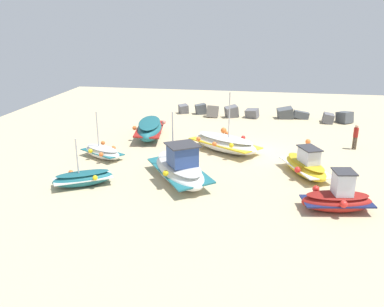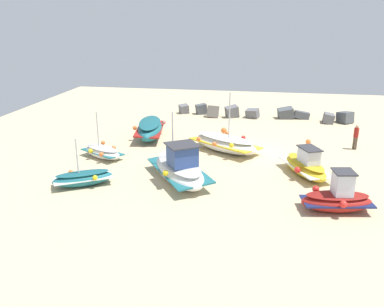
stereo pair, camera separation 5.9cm
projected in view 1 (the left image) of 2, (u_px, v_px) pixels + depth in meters
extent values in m
plane|color=#C6B289|center=(255.00, 152.00, 27.04)|extent=(45.64, 45.64, 0.00)
ellipsoid|color=white|center=(102.00, 152.00, 25.79)|extent=(3.24, 2.56, 0.77)
cube|color=#1E6670|center=(102.00, 152.00, 25.78)|extent=(3.14, 2.52, 0.12)
ellipsoid|color=beige|center=(102.00, 148.00, 25.69)|extent=(2.84, 2.23, 0.17)
cylinder|color=#B7B7BC|center=(97.00, 129.00, 25.50)|extent=(0.08, 0.08, 2.26)
sphere|color=orange|center=(103.00, 143.00, 26.68)|extent=(0.28, 0.28, 0.28)
sphere|color=yellow|center=(90.00, 151.00, 25.35)|extent=(0.28, 0.28, 0.28)
sphere|color=orange|center=(114.00, 148.00, 26.10)|extent=(0.28, 0.28, 0.28)
sphere|color=orange|center=(101.00, 154.00, 24.72)|extent=(0.28, 0.28, 0.28)
ellipsoid|color=gold|center=(305.00, 168.00, 23.01)|extent=(2.93, 4.14, 0.91)
cube|color=white|center=(305.00, 167.00, 23.00)|extent=(2.88, 4.00, 0.15)
ellipsoid|color=gold|center=(306.00, 162.00, 22.90)|extent=(2.54, 3.63, 0.20)
cube|color=silver|center=(309.00, 156.00, 22.51)|extent=(1.22, 1.42, 0.82)
cube|color=#333338|center=(310.00, 148.00, 22.36)|extent=(1.41, 1.65, 0.06)
sphere|color=#EA7F75|center=(313.00, 157.00, 23.72)|extent=(0.34, 0.34, 0.34)
sphere|color=red|center=(297.00, 170.00, 22.12)|extent=(0.34, 0.34, 0.34)
ellipsoid|color=white|center=(225.00, 144.00, 26.99)|extent=(5.24, 4.40, 1.16)
cube|color=gold|center=(225.00, 143.00, 26.98)|extent=(5.08, 4.30, 0.24)
ellipsoid|color=beige|center=(225.00, 138.00, 26.85)|extent=(4.58, 3.82, 0.29)
cylinder|color=#B7B7BC|center=(229.00, 115.00, 26.15)|extent=(0.08, 0.08, 3.00)
sphere|color=yellow|center=(231.00, 145.00, 25.19)|extent=(0.30, 0.30, 0.30)
sphere|color=red|center=(243.00, 138.00, 27.23)|extent=(0.30, 0.30, 0.30)
sphere|color=orange|center=(214.00, 144.00, 26.12)|extent=(0.30, 0.30, 0.30)
sphere|color=orange|center=(227.00, 133.00, 28.10)|extent=(0.30, 0.30, 0.30)
sphere|color=orange|center=(198.00, 139.00, 26.98)|extent=(0.30, 0.30, 0.30)
ellipsoid|color=white|center=(179.00, 171.00, 22.22)|extent=(4.57, 5.53, 1.20)
cube|color=#1E6670|center=(179.00, 170.00, 22.20)|extent=(4.47, 5.36, 0.21)
ellipsoid|color=beige|center=(179.00, 163.00, 22.07)|extent=(3.98, 4.84, 0.28)
cube|color=#2D4784|center=(182.00, 155.00, 21.42)|extent=(1.85, 1.83, 1.09)
cube|color=#333338|center=(182.00, 145.00, 21.23)|extent=(2.15, 2.13, 0.06)
cylinder|color=#B7B7BC|center=(173.00, 135.00, 22.41)|extent=(0.08, 0.08, 2.58)
sphere|color=yellow|center=(191.00, 157.00, 23.32)|extent=(0.31, 0.31, 0.31)
sphere|color=yellow|center=(166.00, 173.00, 20.88)|extent=(0.31, 0.31, 0.31)
ellipsoid|color=#1E6670|center=(83.00, 179.00, 21.53)|extent=(3.31, 2.61, 0.82)
cube|color=white|center=(83.00, 178.00, 21.51)|extent=(3.20, 2.55, 0.12)
ellipsoid|color=#1A565F|center=(83.00, 173.00, 21.42)|extent=(2.90, 2.27, 0.17)
cylinder|color=#B7B7BC|center=(77.00, 156.00, 21.03)|extent=(0.08, 0.08, 1.88)
sphere|color=orange|center=(71.00, 172.00, 21.87)|extent=(0.27, 0.27, 0.27)
sphere|color=yellow|center=(95.00, 178.00, 21.04)|extent=(0.27, 0.27, 0.27)
ellipsoid|color=maroon|center=(337.00, 202.00, 18.77)|extent=(3.46, 1.91, 0.87)
cube|color=navy|center=(337.00, 201.00, 18.76)|extent=(3.34, 1.92, 0.10)
ellipsoid|color=maroon|center=(338.00, 195.00, 18.66)|extent=(3.04, 1.66, 0.16)
cube|color=silver|center=(343.00, 183.00, 18.46)|extent=(0.94, 1.01, 1.08)
cube|color=#333338|center=(344.00, 172.00, 18.28)|extent=(1.09, 1.17, 0.06)
sphere|color=red|center=(316.00, 189.00, 19.46)|extent=(0.34, 0.34, 0.34)
sphere|color=red|center=(344.00, 204.00, 17.90)|extent=(0.34, 0.34, 0.34)
sphere|color=#EA7F75|center=(348.00, 188.00, 19.44)|extent=(0.34, 0.34, 0.34)
ellipsoid|color=#1E6670|center=(150.00, 129.00, 30.03)|extent=(2.55, 5.21, 1.33)
cube|color=maroon|center=(150.00, 129.00, 30.01)|extent=(2.53, 5.02, 0.20)
ellipsoid|color=#1A565F|center=(150.00, 123.00, 29.87)|extent=(2.20, 4.58, 0.28)
sphere|color=orange|center=(135.00, 128.00, 29.11)|extent=(0.31, 0.31, 0.31)
sphere|color=#EA7F75|center=(164.00, 122.00, 30.74)|extent=(0.31, 0.31, 0.31)
cylinder|color=brown|center=(356.00, 143.00, 27.37)|extent=(0.14, 0.14, 0.86)
cylinder|color=brown|center=(353.00, 143.00, 27.48)|extent=(0.14, 0.14, 0.86)
cylinder|color=maroon|center=(356.00, 132.00, 27.18)|extent=(0.32, 0.32, 0.65)
sphere|color=tan|center=(357.00, 126.00, 27.04)|extent=(0.22, 0.22, 0.22)
cube|color=slate|center=(183.00, 109.00, 37.57)|extent=(1.08, 1.15, 0.95)
cube|color=#4C5156|center=(201.00, 109.00, 37.31)|extent=(1.25, 1.06, 1.04)
cube|color=slate|center=(213.00, 111.00, 36.16)|extent=(1.06, 0.90, 1.19)
cube|color=slate|center=(232.00, 112.00, 36.06)|extent=(1.41, 1.33, 1.27)
cube|color=slate|center=(252.00, 114.00, 35.90)|extent=(1.34, 1.19, 0.99)
cube|color=#4C5156|center=(285.00, 113.00, 35.69)|extent=(1.56, 1.29, 1.22)
cube|color=#4C5156|center=(301.00, 115.00, 35.72)|extent=(1.38, 0.95, 0.88)
cube|color=slate|center=(328.00, 118.00, 34.26)|extent=(1.02, 1.36, 0.95)
cube|color=#4C5156|center=(345.00, 117.00, 34.26)|extent=(1.53, 1.56, 1.06)
cylinder|color=#3F3F42|center=(308.00, 145.00, 28.19)|extent=(0.08, 0.08, 0.14)
sphere|color=orange|center=(308.00, 142.00, 28.11)|extent=(0.36, 0.36, 0.36)
cylinder|color=#3F3F42|center=(224.00, 134.00, 30.93)|extent=(0.08, 0.08, 0.11)
sphere|color=orange|center=(224.00, 130.00, 30.84)|extent=(0.45, 0.45, 0.45)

